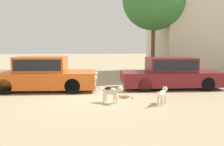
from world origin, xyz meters
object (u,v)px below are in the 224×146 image
(parked_sedan_nearest, at_px, (43,74))
(stray_dog_spotted, at_px, (112,91))
(acacia_tree_left, at_px, (154,0))
(stray_cat, at_px, (125,96))
(stray_dog_tan, at_px, (163,94))
(parked_sedan_second, at_px, (171,73))

(parked_sedan_nearest, xyz_separation_m, stray_dog_spotted, (2.87, -2.59, -0.31))
(parked_sedan_nearest, xyz_separation_m, acacia_tree_left, (5.83, 3.09, 3.81))
(stray_dog_spotted, relative_size, acacia_tree_left, 0.15)
(stray_cat, bearing_deg, stray_dog_spotted, 48.17)
(parked_sedan_nearest, distance_m, stray_dog_tan, 5.48)
(parked_sedan_second, xyz_separation_m, acacia_tree_left, (-0.08, 3.10, 3.85))
(parked_sedan_second, bearing_deg, parked_sedan_nearest, -178.77)
(stray_dog_tan, relative_size, acacia_tree_left, 0.13)
(parked_sedan_nearest, height_order, stray_dog_tan, parked_sedan_nearest)
(parked_sedan_second, distance_m, stray_dog_tan, 3.22)
(parked_sedan_second, xyz_separation_m, stray_dog_tan, (-1.30, -2.93, -0.33))
(stray_dog_tan, bearing_deg, parked_sedan_second, 10.83)
(parked_sedan_nearest, distance_m, stray_cat, 3.97)
(stray_dog_spotted, relative_size, stray_dog_tan, 1.14)
(parked_sedan_nearest, height_order, parked_sedan_second, parked_sedan_nearest)
(acacia_tree_left, bearing_deg, parked_sedan_nearest, -152.10)
(stray_dog_tan, height_order, stray_cat, stray_dog_tan)
(stray_cat, bearing_deg, stray_dog_tan, 133.60)
(parked_sedan_second, relative_size, stray_cat, 8.60)
(stray_cat, bearing_deg, parked_sedan_nearest, -31.92)
(stray_dog_spotted, distance_m, acacia_tree_left, 7.62)
(parked_sedan_nearest, xyz_separation_m, stray_cat, (3.44, -1.86, -0.68))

